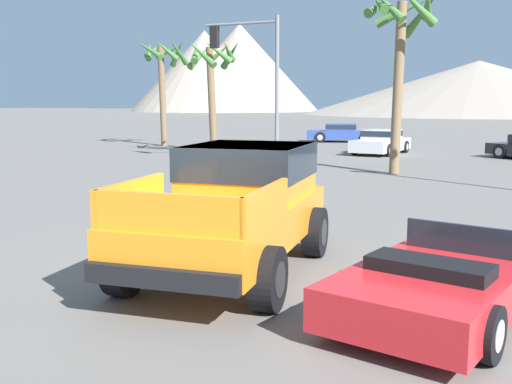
% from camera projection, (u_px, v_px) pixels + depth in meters
% --- Properties ---
extents(ground_plane, '(320.00, 320.00, 0.00)m').
position_uv_depth(ground_plane, '(226.00, 265.00, 9.79)').
color(ground_plane, slate).
extents(orange_pickup_truck, '(2.77, 5.08, 1.94)m').
position_uv_depth(orange_pickup_truck, '(238.00, 200.00, 9.49)').
color(orange_pickup_truck, orange).
rests_on(orange_pickup_truck, ground_plane).
extents(red_convertible_car, '(2.65, 4.43, 1.05)m').
position_uv_depth(red_convertible_car, '(448.00, 279.00, 7.59)').
color(red_convertible_car, red).
rests_on(red_convertible_car, ground_plane).
extents(parked_car_white, '(2.36, 4.38, 1.21)m').
position_uv_depth(parked_car_white, '(381.00, 142.00, 30.09)').
color(parked_car_white, white).
rests_on(parked_car_white, ground_plane).
extents(parked_car_blue, '(4.83, 2.89, 1.17)m').
position_uv_depth(parked_car_blue, '(342.00, 133.00, 38.66)').
color(parked_car_blue, '#334C9E').
rests_on(parked_car_blue, ground_plane).
extents(traffic_light_main, '(3.31, 0.38, 6.04)m').
position_uv_depth(traffic_light_main, '(250.00, 63.00, 24.69)').
color(traffic_light_main, slate).
rests_on(traffic_light_main, ground_plane).
extents(palm_tree_tall, '(2.77, 2.75, 5.65)m').
position_uv_depth(palm_tree_tall, '(213.00, 68.00, 29.43)').
color(palm_tree_tall, brown).
rests_on(palm_tree_tall, ground_plane).
extents(palm_tree_short, '(2.62, 2.86, 6.23)m').
position_uv_depth(palm_tree_short, '(164.00, 65.00, 34.87)').
color(palm_tree_short, brown).
rests_on(palm_tree_short, ground_plane).
extents(palm_tree_leaning, '(2.71, 2.97, 6.60)m').
position_uv_depth(palm_tree_leaning, '(402.00, 35.00, 21.24)').
color(palm_tree_leaning, brown).
rests_on(palm_tree_leaning, ground_plane).
extents(distant_mountain_range, '(146.15, 71.84, 21.45)m').
position_uv_depth(distant_mountain_range, '(443.00, 77.00, 124.02)').
color(distant_mountain_range, gray).
rests_on(distant_mountain_range, ground_plane).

